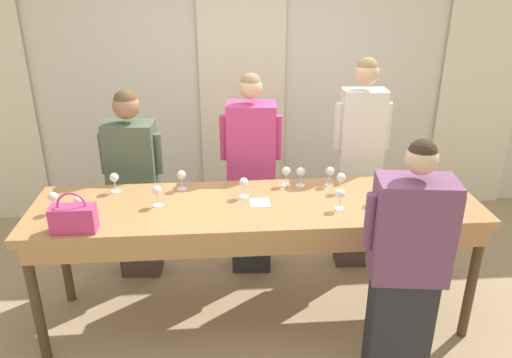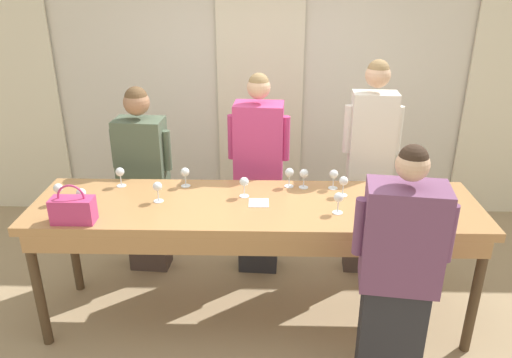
{
  "view_description": "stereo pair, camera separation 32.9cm",
  "coord_description": "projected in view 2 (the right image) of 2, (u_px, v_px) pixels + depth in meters",
  "views": [
    {
      "loc": [
        -0.25,
        -3.15,
        2.54
      ],
      "look_at": [
        0.0,
        0.08,
        1.14
      ],
      "focal_mm": 35.0,
      "sensor_mm": 36.0,
      "label": 1
    },
    {
      "loc": [
        0.08,
        -3.16,
        2.54
      ],
      "look_at": [
        0.0,
        0.08,
        1.14
      ],
      "focal_mm": 35.0,
      "sensor_mm": 36.0,
      "label": 2
    }
  ],
  "objects": [
    {
      "name": "curtain_panel_right",
      "position": [
        510.0,
        92.0,
        5.03
      ],
      "size": [
        0.87,
        0.03,
        2.69
      ],
      "color": "#EFE5C6",
      "rests_on": "ground_plane"
    },
    {
      "name": "curtain_panel_center",
      "position": [
        260.0,
        91.0,
        5.09
      ],
      "size": [
        0.87,
        0.03,
        2.69
      ],
      "color": "#EFE5C6",
      "rests_on": "ground_plane"
    },
    {
      "name": "tasting_bar",
      "position": [
        256.0,
        215.0,
        3.53
      ],
      "size": [
        3.15,
        0.81,
        0.99
      ],
      "color": "#B27F4C",
      "rests_on": "ground_plane"
    },
    {
      "name": "wine_glass_front_mid",
      "position": [
        334.0,
        175.0,
        3.7
      ],
      "size": [
        0.07,
        0.07,
        0.15
      ],
      "color": "white",
      "rests_on": "tasting_bar"
    },
    {
      "name": "napkin",
      "position": [
        259.0,
        203.0,
        3.51
      ],
      "size": [
        0.14,
        0.14,
        0.0
      ],
      "color": "white",
      "rests_on": "tasting_bar"
    },
    {
      "name": "wine_glass_back_mid",
      "position": [
        81.0,
        194.0,
        3.4
      ],
      "size": [
        0.07,
        0.07,
        0.15
      ],
      "color": "white",
      "rests_on": "tasting_bar"
    },
    {
      "name": "wine_glass_by_handbag",
      "position": [
        120.0,
        173.0,
        3.74
      ],
      "size": [
        0.07,
        0.07,
        0.15
      ],
      "color": "white",
      "rests_on": "tasting_bar"
    },
    {
      "name": "ground_plane",
      "position": [
        256.0,
        316.0,
        3.91
      ],
      "size": [
        18.0,
        18.0,
        0.0
      ],
      "primitive_type": "plane",
      "color": "tan"
    },
    {
      "name": "guest_pink_top",
      "position": [
        259.0,
        176.0,
        4.19
      ],
      "size": [
        0.51,
        0.29,
        1.76
      ],
      "color": "#28282D",
      "rests_on": "ground_plane"
    },
    {
      "name": "wine_glass_near_host",
      "position": [
        158.0,
        187.0,
        3.5
      ],
      "size": [
        0.07,
        0.07,
        0.15
      ],
      "color": "white",
      "rests_on": "tasting_bar"
    },
    {
      "name": "guest_cream_sweater",
      "position": [
        369.0,
        167.0,
        4.14
      ],
      "size": [
        0.47,
        0.23,
        1.87
      ],
      "color": "#473833",
      "rests_on": "ground_plane"
    },
    {
      "name": "guest_olive_jacket",
      "position": [
        144.0,
        180.0,
        4.23
      ],
      "size": [
        0.51,
        0.28,
        1.65
      ],
      "color": "#473833",
      "rests_on": "ground_plane"
    },
    {
      "name": "wine_glass_center_left",
      "position": [
        344.0,
        182.0,
        3.59
      ],
      "size": [
        0.07,
        0.07,
        0.15
      ],
      "color": "white",
      "rests_on": "tasting_bar"
    },
    {
      "name": "curtain_panel_left",
      "position": [
        16.0,
        89.0,
        5.14
      ],
      "size": [
        0.87,
        0.03,
        2.69
      ],
      "color": "#EFE5C6",
      "rests_on": "ground_plane"
    },
    {
      "name": "wine_glass_back_right",
      "position": [
        304.0,
        174.0,
        3.72
      ],
      "size": [
        0.07,
        0.07,
        0.15
      ],
      "color": "white",
      "rests_on": "tasting_bar"
    },
    {
      "name": "wine_glass_front_left",
      "position": [
        185.0,
        173.0,
        3.74
      ],
      "size": [
        0.07,
        0.07,
        0.15
      ],
      "color": "white",
      "rests_on": "tasting_bar"
    },
    {
      "name": "wall_back",
      "position": [
        260.0,
        84.0,
        5.12
      ],
      "size": [
        12.0,
        0.06,
        2.8
      ],
      "color": "silver",
      "rests_on": "ground_plane"
    },
    {
      "name": "handbag",
      "position": [
        73.0,
        209.0,
        3.22
      ],
      "size": [
        0.28,
        0.13,
        0.27
      ],
      "color": "#C63870",
      "rests_on": "tasting_bar"
    },
    {
      "name": "wine_glass_by_bottle",
      "position": [
        379.0,
        194.0,
        3.4
      ],
      "size": [
        0.07,
        0.07,
        0.15
      ],
      "color": "white",
      "rests_on": "tasting_bar"
    },
    {
      "name": "wine_bottle",
      "position": [
        434.0,
        210.0,
        3.16
      ],
      "size": [
        0.07,
        0.07,
        0.31
      ],
      "color": "black",
      "rests_on": "tasting_bar"
    },
    {
      "name": "wine_glass_back_left",
      "position": [
        339.0,
        198.0,
        3.34
      ],
      "size": [
        0.07,
        0.07,
        0.15
      ],
      "color": "white",
      "rests_on": "tasting_bar"
    },
    {
      "name": "host_pouring",
      "position": [
        397.0,
        279.0,
        2.93
      ],
      "size": [
        0.56,
        0.33,
        1.67
      ],
      "color": "#28282D",
      "rests_on": "ground_plane"
    },
    {
      "name": "wine_glass_center_right",
      "position": [
        244.0,
        183.0,
        3.58
      ],
      "size": [
        0.07,
        0.07,
        0.15
      ],
      "color": "white",
      "rests_on": "tasting_bar"
    },
    {
      "name": "wine_glass_front_right",
      "position": [
        289.0,
        173.0,
        3.73
      ],
      "size": [
        0.07,
        0.07,
        0.15
      ],
      "color": "white",
      "rests_on": "tasting_bar"
    },
    {
      "name": "wine_glass_center_mid",
      "position": [
        58.0,
        189.0,
        3.47
      ],
      "size": [
        0.07,
        0.07,
        0.15
      ],
      "color": "white",
      "rests_on": "tasting_bar"
    }
  ]
}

